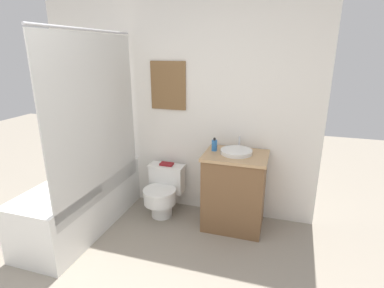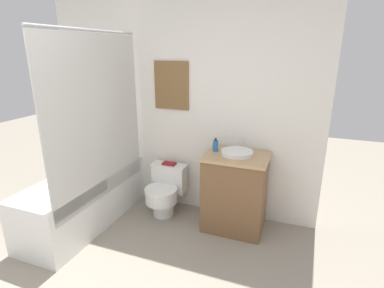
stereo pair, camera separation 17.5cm
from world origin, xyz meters
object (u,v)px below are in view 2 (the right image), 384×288
at_px(sink, 237,153).
at_px(book_on_tank, 169,163).
at_px(toilet, 165,190).
at_px(soap_bottle, 215,146).

bearing_deg(sink, book_on_tank, 172.36).
bearing_deg(toilet, book_on_tank, 90.00).
height_order(soap_bottle, book_on_tank, soap_bottle).
distance_m(sink, soap_bottle, 0.24).
xyz_separation_m(soap_bottle, book_on_tank, (-0.57, 0.08, -0.31)).
distance_m(toilet, soap_bottle, 0.82).
bearing_deg(sink, toilet, -178.87).
xyz_separation_m(sink, book_on_tank, (-0.80, 0.11, -0.27)).
xyz_separation_m(toilet, book_on_tank, (0.00, 0.12, 0.28)).
xyz_separation_m(toilet, soap_bottle, (0.57, 0.04, 0.58)).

